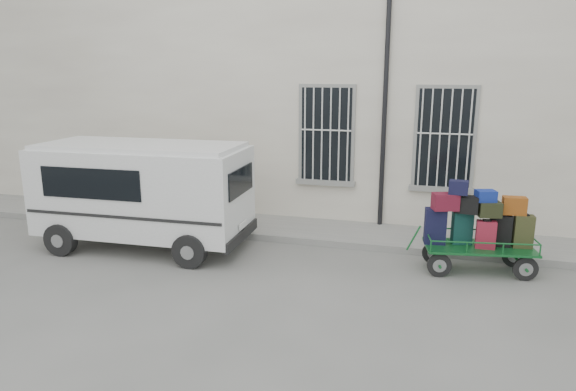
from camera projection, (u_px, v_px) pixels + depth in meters
The scene contains 5 objects.
ground at pixel (314, 270), 9.86m from camera, with size 80.00×80.00×0.00m, color slate.
building at pixel (359, 98), 14.30m from camera, with size 24.00×5.15×6.00m.
sidewalk at pixel (335, 233), 11.90m from camera, with size 24.00×1.70×0.15m, color gray.
luggage_cart at pixel (477, 228), 9.59m from camera, with size 2.37×1.20×1.77m.
van at pixel (143, 189), 10.88m from camera, with size 4.54×2.15×2.25m.
Camera 1 is at (2.03, -9.04, 3.71)m, focal length 32.00 mm.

